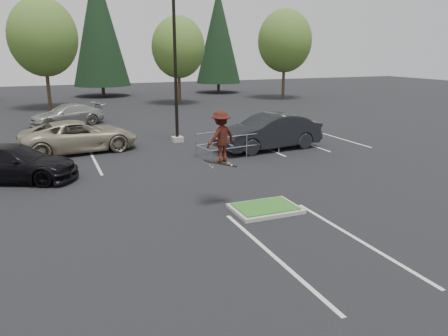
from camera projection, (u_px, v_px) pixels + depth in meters
name	position (u px, v px, depth m)	size (l,w,h in m)	color
ground	(265.00, 210.00, 14.58)	(120.00, 120.00, 0.00)	black
grass_median	(265.00, 208.00, 14.56)	(2.20, 1.60, 0.16)	gray
stall_lines	(176.00, 170.00, 19.46)	(22.62, 17.60, 0.01)	silver
light_pole	(175.00, 62.00, 24.28)	(0.70, 0.60, 10.12)	gray
decid_b	(43.00, 40.00, 38.05)	(5.89, 5.89, 9.64)	#38281C
decid_c	(178.00, 49.00, 42.04)	(5.12, 5.12, 8.38)	#38281C
decid_d	(284.00, 43.00, 46.71)	(5.76, 5.76, 9.43)	#38281C
conif_b	(99.00, 25.00, 48.68)	(6.38, 6.38, 14.50)	#38281C
conif_c	(218.00, 36.00, 53.19)	(5.50, 5.50, 12.50)	#38281C
cart_corral	(231.00, 141.00, 21.98)	(4.37, 2.17, 1.19)	#96989E
skateboarder	(221.00, 137.00, 14.41)	(1.27, 0.99, 1.94)	black
car_l_tan	(79.00, 136.00, 22.80)	(2.74, 5.94, 1.65)	gray
car_l_black	(10.00, 163.00, 17.70)	(2.08, 5.12, 1.49)	black
car_r_charc	(269.00, 132.00, 23.35)	(2.01, 5.76, 1.90)	black
car_far_silver	(68.00, 115.00, 30.90)	(2.08, 5.12, 1.49)	#999A95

